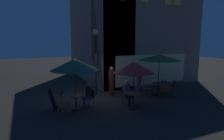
# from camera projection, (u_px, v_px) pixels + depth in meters

# --- Properties ---
(ground_plane) EXTENTS (60.00, 60.00, 0.00)m
(ground_plane) POSITION_uv_depth(u_px,v_px,m) (92.00, 101.00, 10.93)
(ground_plane) COLOR #272724
(cafe_building) EXTENTS (8.42, 9.05, 8.29)m
(cafe_building) POSITION_uv_depth(u_px,v_px,m) (120.00, 30.00, 15.87)
(cafe_building) COLOR gray
(cafe_building) RESTS_ON ground
(street_lamp_near_corner) EXTENTS (0.36, 0.36, 3.96)m
(street_lamp_near_corner) POSITION_uv_depth(u_px,v_px,m) (96.00, 47.00, 11.64)
(street_lamp_near_corner) COLOR black
(street_lamp_near_corner) RESTS_ON ground
(menu_sandwich_board) EXTENTS (0.81, 0.74, 0.98)m
(menu_sandwich_board) POSITION_uv_depth(u_px,v_px,m) (56.00, 99.00, 9.42)
(menu_sandwich_board) COLOR black
(menu_sandwich_board) RESTS_ON ground
(cafe_table_0) EXTENTS (0.73, 0.73, 0.78)m
(cafe_table_0) POSITION_uv_depth(u_px,v_px,m) (133.00, 98.00, 9.54)
(cafe_table_0) COLOR black
(cafe_table_0) RESTS_ON ground
(cafe_table_1) EXTENTS (0.61, 0.61, 0.73)m
(cafe_table_1) POSITION_uv_depth(u_px,v_px,m) (76.00, 100.00, 9.36)
(cafe_table_1) COLOR black
(cafe_table_1) RESTS_ON ground
(cafe_table_2) EXTENTS (0.78, 0.78, 0.78)m
(cafe_table_2) POSITION_uv_depth(u_px,v_px,m) (158.00, 86.00, 11.90)
(cafe_table_2) COLOR black
(cafe_table_2) RESTS_ON ground
(patio_umbrella_0) EXTENTS (1.94, 1.94, 2.32)m
(patio_umbrella_0) POSITION_uv_depth(u_px,v_px,m) (134.00, 67.00, 9.32)
(patio_umbrella_0) COLOR black
(patio_umbrella_0) RESTS_ON ground
(patio_umbrella_1) EXTENTS (2.25, 2.25, 2.48)m
(patio_umbrella_1) POSITION_uv_depth(u_px,v_px,m) (75.00, 65.00, 9.11)
(patio_umbrella_1) COLOR black
(patio_umbrella_1) RESTS_ON ground
(patio_umbrella_2) EXTENTS (2.48, 2.48, 2.49)m
(patio_umbrella_2) POSITION_uv_depth(u_px,v_px,m) (159.00, 58.00, 11.64)
(patio_umbrella_2) COLOR black
(patio_umbrella_2) RESTS_ON ground
(cafe_chair_0) EXTENTS (0.44, 0.44, 0.98)m
(cafe_chair_0) POSITION_uv_depth(u_px,v_px,m) (126.00, 93.00, 10.27)
(cafe_chair_0) COLOR brown
(cafe_chair_0) RESTS_ON ground
(cafe_chair_1) EXTENTS (0.51, 0.51, 0.85)m
(cafe_chair_1) POSITION_uv_depth(u_px,v_px,m) (90.00, 96.00, 9.96)
(cafe_chair_1) COLOR black
(cafe_chair_1) RESTS_ON ground
(cafe_chair_2) EXTENTS (0.53, 0.53, 0.87)m
(cafe_chair_2) POSITION_uv_depth(u_px,v_px,m) (62.00, 103.00, 8.82)
(cafe_chair_2) COLOR brown
(cafe_chair_2) RESTS_ON ground
(cafe_chair_3) EXTENTS (0.59, 0.59, 0.96)m
(cafe_chair_3) POSITION_uv_depth(u_px,v_px,m) (145.00, 86.00, 11.94)
(cafe_chair_3) COLOR brown
(cafe_chair_3) RESTS_ON ground
(cafe_chair_4) EXTENTS (0.52, 0.52, 1.00)m
(cafe_chair_4) POSITION_uv_depth(u_px,v_px,m) (164.00, 89.00, 11.13)
(cafe_chair_4) COLOR brown
(cafe_chair_4) RESTS_ON ground
(cafe_chair_5) EXTENTS (0.56, 0.56, 0.91)m
(cafe_chair_5) POSITION_uv_depth(u_px,v_px,m) (173.00, 86.00, 11.92)
(cafe_chair_5) COLOR #55331F
(cafe_chair_5) RESTS_ON ground
(patron_seated_0) EXTENTS (0.39, 0.56, 1.29)m
(patron_seated_0) POSITION_uv_depth(u_px,v_px,m) (127.00, 91.00, 10.13)
(patron_seated_0) COLOR black
(patron_seated_0) RESTS_ON ground
(patron_seated_1) EXTENTS (0.52, 0.43, 1.21)m
(patron_seated_1) POSITION_uv_depth(u_px,v_px,m) (88.00, 93.00, 9.84)
(patron_seated_1) COLOR #53376F
(patron_seated_1) RESTS_ON ground
(patron_seated_2) EXTENTS (0.40, 0.53, 1.24)m
(patron_seated_2) POSITION_uv_depth(u_px,v_px,m) (163.00, 86.00, 11.26)
(patron_seated_2) COLOR #4E1321
(patron_seated_2) RESTS_ON ground
(patron_standing_3) EXTENTS (0.36, 0.36, 1.76)m
(patron_standing_3) POSITION_uv_depth(u_px,v_px,m) (112.00, 81.00, 11.84)
(patron_standing_3) COLOR #521F15
(patron_standing_3) RESTS_ON ground
(patron_standing_4) EXTENTS (0.37, 0.37, 1.63)m
(patron_standing_4) POSITION_uv_depth(u_px,v_px,m) (139.00, 79.00, 12.92)
(patron_standing_4) COLOR #593E62
(patron_standing_4) RESTS_ON ground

